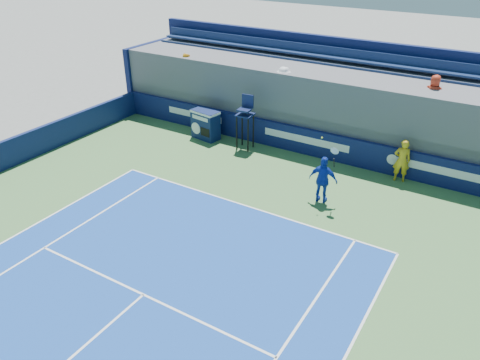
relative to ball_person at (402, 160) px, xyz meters
The scene contains 6 objects.
ball_person is the anchor object (origin of this frame).
back_hoarding 4.24m from the ball_person, behind, with size 20.40×0.21×1.20m.
match_clock 9.03m from the ball_person, behind, with size 1.42×0.92×1.40m.
umpire_chair 6.87m from the ball_person, behind, with size 0.76×0.76×2.48m.
tennis_player 3.70m from the ball_person, 122.68° to the right, with size 1.09×0.54×2.57m.
stadium_seating 4.96m from the ball_person, 150.28° to the left, with size 21.00×4.05×4.40m.
Camera 1 is at (7.37, -0.58, 8.88)m, focal length 35.00 mm.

